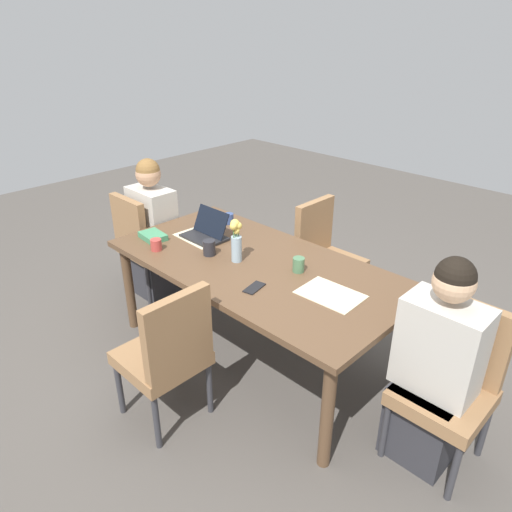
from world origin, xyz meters
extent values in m
plane|color=#4C4742|center=(0.00, 0.00, 0.00)|extent=(10.00, 10.00, 0.00)
cube|color=brown|center=(0.00, 0.00, 0.71)|extent=(2.02, 1.01, 0.04)
cylinder|color=brown|center=(-0.93, -0.43, 0.35)|extent=(0.07, 0.07, 0.69)
cylinder|color=brown|center=(0.93, -0.43, 0.35)|extent=(0.07, 0.07, 0.69)
cylinder|color=brown|center=(-0.93, 0.43, 0.35)|extent=(0.07, 0.07, 0.69)
cylinder|color=brown|center=(0.93, 0.43, 0.35)|extent=(0.07, 0.07, 0.69)
cube|color=olive|center=(1.31, 0.03, 0.41)|extent=(0.44, 0.44, 0.08)
cube|color=olive|center=(1.31, 0.22, 0.68)|extent=(0.42, 0.06, 0.45)
cylinder|color=#333338|center=(1.50, -0.16, 0.18)|extent=(0.04, 0.04, 0.37)
cylinder|color=#333338|center=(1.12, -0.16, 0.18)|extent=(0.04, 0.04, 0.37)
cylinder|color=#333338|center=(1.50, 0.22, 0.18)|extent=(0.04, 0.04, 0.37)
cylinder|color=#333338|center=(1.12, 0.22, 0.18)|extent=(0.04, 0.04, 0.37)
cube|color=#2D2D33|center=(1.25, 0.03, 0.23)|extent=(0.34, 0.36, 0.45)
cube|color=#B7B2A8|center=(1.25, 0.03, 0.70)|extent=(0.40, 0.24, 0.50)
sphere|color=tan|center=(1.25, 0.03, 1.07)|extent=(0.20, 0.20, 0.20)
sphere|color=black|center=(1.25, 0.03, 1.10)|extent=(0.19, 0.19, 0.19)
cube|color=olive|center=(-1.29, 0.03, 0.41)|extent=(0.44, 0.44, 0.08)
cube|color=olive|center=(-1.29, -0.16, 0.68)|extent=(0.42, 0.06, 0.45)
cylinder|color=#333338|center=(-1.48, 0.22, 0.18)|extent=(0.04, 0.04, 0.37)
cylinder|color=#333338|center=(-1.10, 0.22, 0.18)|extent=(0.04, 0.04, 0.37)
cylinder|color=#333338|center=(-1.48, -0.16, 0.18)|extent=(0.04, 0.04, 0.37)
cylinder|color=#333338|center=(-1.10, -0.16, 0.18)|extent=(0.04, 0.04, 0.37)
cube|color=#2D2D33|center=(-1.23, 0.03, 0.23)|extent=(0.34, 0.36, 0.45)
cube|color=#B7B2A8|center=(-1.23, 0.03, 0.70)|extent=(0.40, 0.24, 0.50)
sphere|color=tan|center=(-1.23, 0.03, 1.07)|extent=(0.20, 0.20, 0.20)
sphere|color=brown|center=(-1.23, 0.03, 1.10)|extent=(0.19, 0.19, 0.19)
cube|color=olive|center=(0.01, -0.79, 0.41)|extent=(0.44, 0.44, 0.08)
cube|color=olive|center=(0.20, -0.79, 0.68)|extent=(0.06, 0.42, 0.45)
cylinder|color=#333338|center=(-0.18, -0.98, 0.18)|extent=(0.04, 0.04, 0.37)
cylinder|color=#333338|center=(-0.18, -0.60, 0.18)|extent=(0.04, 0.04, 0.37)
cylinder|color=#333338|center=(0.20, -0.98, 0.18)|extent=(0.04, 0.04, 0.37)
cylinder|color=#333338|center=(0.20, -0.60, 0.18)|extent=(0.04, 0.04, 0.37)
cube|color=olive|center=(0.01, 0.85, 0.41)|extent=(0.44, 0.44, 0.08)
cube|color=olive|center=(-0.18, 0.85, 0.68)|extent=(0.06, 0.42, 0.45)
cylinder|color=#333338|center=(0.20, 1.04, 0.18)|extent=(0.04, 0.04, 0.37)
cylinder|color=#333338|center=(0.20, 0.66, 0.18)|extent=(0.04, 0.04, 0.37)
cylinder|color=#333338|center=(-0.18, 1.04, 0.18)|extent=(0.04, 0.04, 0.37)
cylinder|color=#333338|center=(-0.18, 0.66, 0.18)|extent=(0.04, 0.04, 0.37)
cylinder|color=#8EA8B7|center=(-0.11, -0.07, 0.82)|extent=(0.07, 0.07, 0.17)
sphere|color=gold|center=(-0.11, -0.07, 0.95)|extent=(0.04, 0.04, 0.04)
cylinder|color=#477A3D|center=(-0.11, -0.07, 0.93)|extent=(0.01, 0.01, 0.04)
sphere|color=gold|center=(-0.11, -0.05, 0.98)|extent=(0.05, 0.05, 0.05)
cylinder|color=#477A3D|center=(-0.11, -0.05, 0.94)|extent=(0.01, 0.01, 0.07)
sphere|color=gold|center=(-0.13, -0.06, 0.99)|extent=(0.06, 0.06, 0.06)
cylinder|color=#477A3D|center=(-0.13, -0.06, 0.95)|extent=(0.01, 0.01, 0.08)
sphere|color=gold|center=(-0.11, -0.09, 0.98)|extent=(0.05, 0.05, 0.05)
cylinder|color=#477A3D|center=(-0.11, -0.09, 0.95)|extent=(0.01, 0.01, 0.08)
cube|color=beige|center=(0.59, 0.01, 0.73)|extent=(0.37, 0.27, 0.00)
cube|color=beige|center=(-0.58, 0.01, 0.73)|extent=(0.37, 0.27, 0.00)
cube|color=black|center=(-0.54, 0.01, 0.74)|extent=(0.32, 0.22, 0.02)
cube|color=black|center=(-0.54, 0.08, 0.84)|extent=(0.31, 0.09, 0.19)
cylinder|color=#232328|center=(-0.31, -0.13, 0.78)|extent=(0.08, 0.08, 0.10)
cylinder|color=#33477A|center=(-0.63, 0.34, 0.77)|extent=(0.07, 0.07, 0.08)
cylinder|color=#AD3D38|center=(-0.63, -0.34, 0.77)|extent=(0.08, 0.08, 0.08)
cylinder|color=#47704C|center=(0.27, 0.10, 0.78)|extent=(0.08, 0.08, 0.09)
cube|color=#3D7F56|center=(-0.81, -0.25, 0.75)|extent=(0.21, 0.16, 0.04)
cube|color=black|center=(0.23, -0.24, 0.74)|extent=(0.10, 0.16, 0.01)
camera|label=1|loc=(1.93, -1.97, 2.14)|focal=33.19mm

